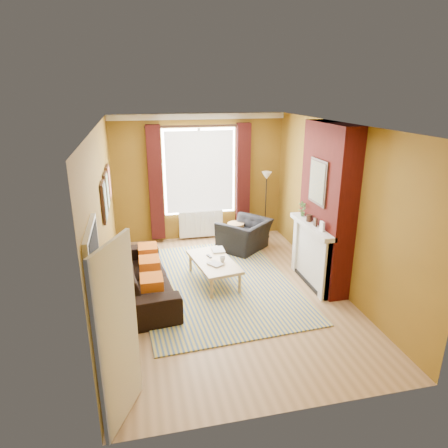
% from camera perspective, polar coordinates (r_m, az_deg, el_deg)
% --- Properties ---
extents(ground, '(5.50, 5.50, 0.00)m').
position_cam_1_polar(ground, '(6.94, 0.46, -9.68)').
color(ground, olive).
rests_on(ground, ground).
extents(room_walls, '(3.82, 5.54, 2.83)m').
position_cam_1_polar(room_walls, '(6.81, 5.11, 2.28)').
color(room_walls, brown).
rests_on(room_walls, ground).
extents(striped_rug, '(2.84, 3.78, 0.02)m').
position_cam_1_polar(striped_rug, '(7.22, -1.26, -8.38)').
color(striped_rug, '#2F4C83').
rests_on(striped_rug, ground).
extents(sofa, '(1.13, 2.39, 0.67)m').
position_cam_1_polar(sofa, '(6.85, -11.73, -7.35)').
color(sofa, black).
rests_on(sofa, ground).
extents(armchair, '(1.34, 1.33, 0.66)m').
position_cam_1_polar(armchair, '(8.55, 2.95, -1.60)').
color(armchair, black).
rests_on(armchair, ground).
extents(coffee_table, '(0.83, 1.36, 0.42)m').
position_cam_1_polar(coffee_table, '(7.11, -1.50, -5.54)').
color(coffee_table, tan).
rests_on(coffee_table, ground).
extents(wicker_stool, '(0.45, 0.45, 0.47)m').
position_cam_1_polar(wicker_stool, '(8.94, 1.69, -1.29)').
color(wicker_stool, olive).
rests_on(wicker_stool, ground).
extents(floor_lamp, '(0.29, 0.29, 1.55)m').
position_cam_1_polar(floor_lamp, '(9.05, 6.06, 5.40)').
color(floor_lamp, black).
rests_on(floor_lamp, ground).
extents(book_a, '(0.30, 0.31, 0.02)m').
position_cam_1_polar(book_a, '(6.86, -1.81, -5.97)').
color(book_a, '#999999').
rests_on(book_a, coffee_table).
extents(book_b, '(0.24, 0.32, 0.02)m').
position_cam_1_polar(book_b, '(7.49, -1.74, -3.77)').
color(book_b, '#999999').
rests_on(book_b, coffee_table).
extents(mug, '(0.11, 0.11, 0.10)m').
position_cam_1_polar(mug, '(7.01, -0.21, -5.06)').
color(mug, '#999999').
rests_on(mug, coffee_table).
extents(tv_remote, '(0.08, 0.15, 0.02)m').
position_cam_1_polar(tv_remote, '(7.24, -2.12, -4.61)').
color(tv_remote, black).
rests_on(tv_remote, coffee_table).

